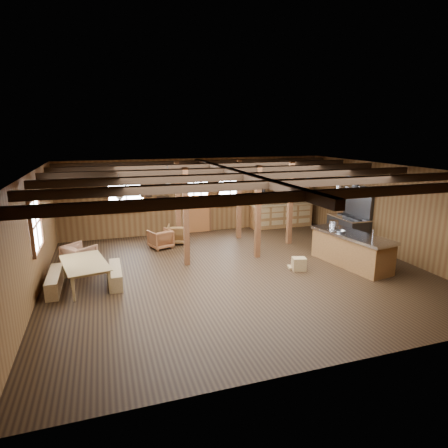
{
  "coord_description": "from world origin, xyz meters",
  "views": [
    {
      "loc": [
        -3.35,
        -9.1,
        3.75
      ],
      "look_at": [
        -0.22,
        0.55,
        1.24
      ],
      "focal_mm": 30.0,
      "sensor_mm": 36.0,
      "label": 1
    }
  ],
  "objects": [
    {
      "name": "armchair_c",
      "position": [
        -4.13,
        1.66,
        0.34
      ],
      "size": [
        1.05,
        1.05,
        0.69
      ],
      "primitive_type": "imported",
      "rotation": [
        0.0,
        0.0,
        2.26
      ],
      "color": "brown",
      "rests_on": "floor"
    },
    {
      "name": "window_back_left",
      "position": [
        -2.6,
        4.46,
        1.6
      ],
      "size": [
        1.32,
        0.06,
        1.32
      ],
      "color": "white",
      "rests_on": "wall_back"
    },
    {
      "name": "armchair_a",
      "position": [
        -1.68,
        2.81,
        0.31
      ],
      "size": [
        0.86,
        0.87,
        0.62
      ],
      "primitive_type": "imported",
      "rotation": [
        0.0,
        0.0,
        3.48
      ],
      "color": "brown",
      "rests_on": "floor"
    },
    {
      "name": "back_counter",
      "position": [
        3.4,
        4.2,
        0.6
      ],
      "size": [
        2.55,
        0.6,
        2.45
      ],
      "color": "brown",
      "rests_on": "floor"
    },
    {
      "name": "timber_posts",
      "position": [
        0.52,
        2.08,
        1.4
      ],
      "size": [
        3.95,
        2.35,
        2.8
      ],
      "color": "#4C2515",
      "rests_on": "floor"
    },
    {
      "name": "bowl",
      "position": [
        3.02,
        -0.3,
        0.97
      ],
      "size": [
        0.28,
        0.28,
        0.06
      ],
      "primitive_type": "imported",
      "rotation": [
        0.0,
        0.0,
        -0.06
      ],
      "color": "silver",
      "rests_on": "kitchen_island"
    },
    {
      "name": "armchair_b",
      "position": [
        -1.02,
        3.19,
        0.32
      ],
      "size": [
        0.85,
        0.86,
        0.65
      ],
      "primitive_type": "imported",
      "rotation": [
        0.0,
        0.0,
        2.89
      ],
      "color": "brown",
      "rests_on": "floor"
    },
    {
      "name": "dining_table",
      "position": [
        -3.9,
        0.27,
        0.31
      ],
      "size": [
        1.32,
        1.92,
        0.62
      ],
      "primitive_type": "imported",
      "rotation": [
        0.0,
        0.0,
        1.77
      ],
      "color": "olive",
      "rests_on": "floor"
    },
    {
      "name": "notice_boards",
      "position": [
        -1.5,
        4.46,
        1.64
      ],
      "size": [
        1.08,
        0.03,
        0.9
      ],
      "color": "beige",
      "rests_on": "wall_back"
    },
    {
      "name": "ceiling_joists",
      "position": [
        0.0,
        0.18,
        2.68
      ],
      "size": [
        9.8,
        8.82,
        0.18
      ],
      "color": "black",
      "rests_on": "ceiling"
    },
    {
      "name": "back_door",
      "position": [
        0.0,
        4.45,
        0.88
      ],
      "size": [
        1.02,
        0.08,
        2.15
      ],
      "color": "brown",
      "rests_on": "floor"
    },
    {
      "name": "bench_wall",
      "position": [
        -4.65,
        0.27,
        0.21
      ],
      "size": [
        0.28,
        1.52,
        0.42
      ],
      "primitive_type": "cube",
      "color": "olive",
      "rests_on": "floor"
    },
    {
      "name": "bench_aisle",
      "position": [
        -3.21,
        0.27,
        0.2
      ],
      "size": [
        0.27,
        1.46,
        0.4
      ],
      "primitive_type": "cube",
      "color": "olive",
      "rests_on": "floor"
    },
    {
      "name": "window_back_right",
      "position": [
        1.3,
        4.46,
        1.6
      ],
      "size": [
        1.02,
        0.06,
        1.32
      ],
      "color": "white",
      "rests_on": "wall_back"
    },
    {
      "name": "room",
      "position": [
        0.0,
        0.0,
        1.4
      ],
      "size": [
        10.04,
        9.04,
        2.84
      ],
      "color": "black",
      "rests_on": "ground"
    },
    {
      "name": "window_left",
      "position": [
        -4.96,
        0.5,
        1.6
      ],
      "size": [
        0.14,
        1.24,
        1.32
      ],
      "color": "white",
      "rests_on": "wall_back"
    },
    {
      "name": "step_stool",
      "position": [
        1.65,
        -0.43,
        0.18
      ],
      "size": [
        0.47,
        0.38,
        0.37
      ],
      "primitive_type": "cube",
      "rotation": [
        0.0,
        0.0,
        -0.24
      ],
      "color": "olive",
      "rests_on": "floor"
    },
    {
      "name": "counter_pot",
      "position": [
        3.29,
        0.44,
        1.03
      ],
      "size": [
        0.28,
        0.28,
        0.17
      ],
      "primitive_type": "cylinder",
      "color": "silver",
      "rests_on": "kitchen_island"
    },
    {
      "name": "pot_rack",
      "position": [
        3.13,
        0.31,
        2.29
      ],
      "size": [
        0.4,
        3.0,
        0.4
      ],
      "color": "#313134",
      "rests_on": "ceiling"
    },
    {
      "name": "pendant_lamps",
      "position": [
        -2.25,
        1.0,
        2.25
      ],
      "size": [
        1.86,
        2.36,
        0.66
      ],
      "color": "#313134",
      "rests_on": "ceiling"
    },
    {
      "name": "kitchen_island",
      "position": [
        3.28,
        -0.5,
        0.48
      ],
      "size": [
        1.29,
        2.61,
        1.2
      ],
      "rotation": [
        0.0,
        0.0,
        0.17
      ],
      "color": "brown",
      "rests_on": "floor"
    },
    {
      "name": "commercial_range",
      "position": [
        4.65,
        1.48,
        0.62
      ],
      "size": [
        0.8,
        1.54,
        1.91
      ],
      "color": "#313134",
      "rests_on": "floor"
    }
  ]
}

